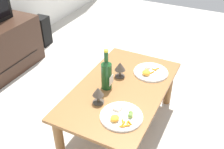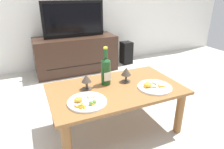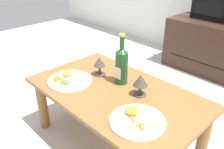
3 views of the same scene
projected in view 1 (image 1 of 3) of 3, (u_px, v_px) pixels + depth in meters
ground_plane at (120, 126)px, 2.29m from camera, size 6.40×6.40×0.00m
dining_table at (121, 95)px, 2.09m from camera, size 1.12×0.66×0.42m
floor_speaker at (42, 31)px, 3.45m from camera, size 0.19×0.19×0.38m
wine_bottle at (106, 73)px, 1.98m from camera, size 0.08×0.08×0.34m
goblet_left at (98, 93)px, 1.85m from camera, size 0.08×0.08×0.13m
goblet_right at (120, 67)px, 2.13m from camera, size 0.09×0.09×0.14m
dinner_plate_left at (121, 116)px, 1.77m from camera, size 0.29×0.29×0.05m
dinner_plate_right at (150, 72)px, 2.21m from camera, size 0.29×0.29×0.05m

